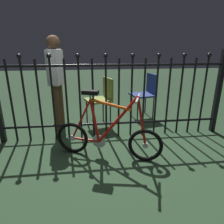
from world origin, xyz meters
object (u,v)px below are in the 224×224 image
chair_navy (146,91)px  chair_olive (102,96)px  person_visitor (56,76)px  bicycle (107,136)px

chair_navy → chair_olive: bearing=-159.4°
chair_olive → person_visitor: (-0.76, -0.07, 0.39)m
chair_olive → person_visitor: person_visitor is taller
bicycle → chair_olive: 1.16m
chair_navy → bicycle: bearing=-122.1°
chair_olive → chair_navy: size_ratio=0.99×
chair_olive → chair_navy: 0.97m
bicycle → chair_navy: bearing=57.9°
chair_navy → person_visitor: bearing=-166.1°
bicycle → chair_olive: size_ratio=1.56×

